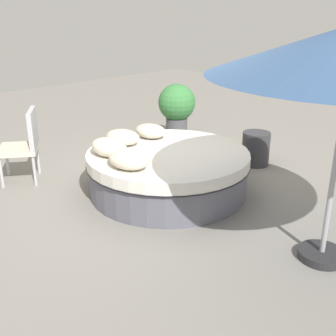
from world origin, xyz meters
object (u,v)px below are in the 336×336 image
patio_chair (25,141)px  side_table (256,148)px  throw_pillow_0 (150,131)px  throw_pillow_1 (123,137)px  planter (177,108)px  throw_pillow_3 (129,160)px  round_bed (168,172)px  throw_pillow_2 (109,147)px

patio_chair → side_table: 3.30m
throw_pillow_0 → side_table: size_ratio=0.96×
throw_pillow_0 → throw_pillow_1: bearing=-93.6°
throw_pillow_1 → planter: size_ratio=0.50×
throw_pillow_0 → throw_pillow_3: size_ratio=0.91×
throw_pillow_0 → patio_chair: 1.69m
throw_pillow_3 → planter: (-1.54, 2.27, -0.03)m
planter → throw_pillow_3: bearing=-55.8°
round_bed → throw_pillow_0: size_ratio=4.26×
throw_pillow_1 → throw_pillow_2: throw_pillow_2 is taller
planter → side_table: bearing=3.0°
throw_pillow_0 → patio_chair: bearing=-126.1°
planter → throw_pillow_1: bearing=-65.7°
planter → side_table: 1.65m
throw_pillow_0 → round_bed: bearing=-21.9°
patio_chair → side_table: size_ratio=1.96×
throw_pillow_0 → throw_pillow_2: bearing=-75.3°
throw_pillow_0 → throw_pillow_1: size_ratio=0.93×
round_bed → throw_pillow_3: size_ratio=3.87×
round_bed → patio_chair: bearing=-145.2°
throw_pillow_1 → side_table: (0.81, 1.86, -0.39)m
throw_pillow_3 → side_table: 2.38m
throw_pillow_0 → throw_pillow_3: bearing=-53.1°
throw_pillow_1 → throw_pillow_3: 0.88m
throw_pillow_0 → patio_chair: patio_chair is taller
round_bed → side_table: round_bed is taller
round_bed → side_table: (0.16, 1.65, -0.03)m
patio_chair → throw_pillow_2: bearing=-124.4°
throw_pillow_0 → planter: bearing=122.2°
throw_pillow_2 → patio_chair: patio_chair is taller
round_bed → planter: bearing=132.7°
throw_pillow_0 → throw_pillow_1: (-0.03, -0.46, 0.00)m
throw_pillow_0 → side_table: throw_pillow_0 is taller
patio_chair → planter: size_ratio=0.96×
throw_pillow_2 → planter: bearing=115.9°
side_table → round_bed: bearing=-95.6°
throw_pillow_2 → throw_pillow_3: 0.49m
throw_pillow_1 → side_table: 2.06m
planter → patio_chair: bearing=-93.4°
throw_pillow_3 → side_table: bearing=88.3°
throw_pillow_2 → throw_pillow_3: size_ratio=1.01×
throw_pillow_1 → patio_chair: 1.33m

